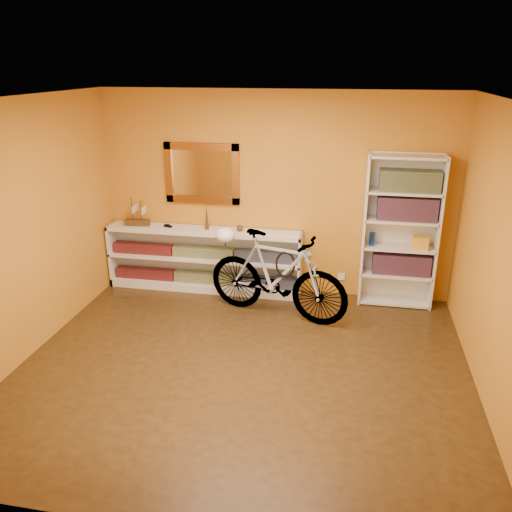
% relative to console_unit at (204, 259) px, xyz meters
% --- Properties ---
extents(floor, '(4.50, 4.00, 0.01)m').
position_rel_console_unit_xyz_m(floor, '(0.92, -1.81, -0.43)').
color(floor, '#301F0D').
rests_on(floor, ground).
extents(ceiling, '(4.50, 4.00, 0.01)m').
position_rel_console_unit_xyz_m(ceiling, '(0.92, -1.81, 2.18)').
color(ceiling, silver).
rests_on(ceiling, ground).
extents(back_wall, '(4.50, 0.01, 2.60)m').
position_rel_console_unit_xyz_m(back_wall, '(0.92, 0.19, 0.88)').
color(back_wall, '#BD751C').
rests_on(back_wall, ground).
extents(left_wall, '(0.01, 4.00, 2.60)m').
position_rel_console_unit_xyz_m(left_wall, '(-1.34, -1.81, 0.88)').
color(left_wall, '#BD751C').
rests_on(left_wall, ground).
extents(right_wall, '(0.01, 4.00, 2.60)m').
position_rel_console_unit_xyz_m(right_wall, '(3.17, -1.81, 0.88)').
color(right_wall, '#BD751C').
rests_on(right_wall, ground).
extents(gilt_mirror, '(0.98, 0.06, 0.78)m').
position_rel_console_unit_xyz_m(gilt_mirror, '(-0.03, 0.15, 1.12)').
color(gilt_mirror, brown).
rests_on(gilt_mirror, back_wall).
extents(wall_socket, '(0.09, 0.02, 0.09)m').
position_rel_console_unit_xyz_m(wall_socket, '(1.82, 0.17, -0.17)').
color(wall_socket, silver).
rests_on(wall_socket, back_wall).
extents(console_unit, '(2.60, 0.35, 0.85)m').
position_rel_console_unit_xyz_m(console_unit, '(0.00, 0.00, 0.00)').
color(console_unit, silver).
rests_on(console_unit, floor).
extents(cd_row_lower, '(2.50, 0.13, 0.14)m').
position_rel_console_unit_xyz_m(cd_row_lower, '(0.00, -0.02, -0.26)').
color(cd_row_lower, black).
rests_on(cd_row_lower, console_unit).
extents(cd_row_upper, '(2.50, 0.13, 0.14)m').
position_rel_console_unit_xyz_m(cd_row_upper, '(0.00, -0.02, 0.11)').
color(cd_row_upper, navy).
rests_on(cd_row_upper, console_unit).
extents(model_ship, '(0.33, 0.15, 0.38)m').
position_rel_console_unit_xyz_m(model_ship, '(-0.91, 0.00, 0.62)').
color(model_ship, '#3A2610').
rests_on(model_ship, console_unit).
extents(toy_car, '(0.00, 0.00, 0.00)m').
position_rel_console_unit_xyz_m(toy_car, '(-0.48, 0.00, 0.43)').
color(toy_car, black).
rests_on(toy_car, console_unit).
extents(bronze_ornament, '(0.06, 0.06, 0.32)m').
position_rel_console_unit_xyz_m(bronze_ornament, '(0.05, 0.00, 0.59)').
color(bronze_ornament, '#52371C').
rests_on(bronze_ornament, console_unit).
extents(decorative_orb, '(0.08, 0.08, 0.08)m').
position_rel_console_unit_xyz_m(decorative_orb, '(0.49, 0.00, 0.47)').
color(decorative_orb, '#52371C').
rests_on(decorative_orb, console_unit).
extents(bookcase, '(0.90, 0.30, 1.90)m').
position_rel_console_unit_xyz_m(bookcase, '(2.49, 0.03, 0.52)').
color(bookcase, silver).
rests_on(bookcase, floor).
extents(book_row_a, '(0.70, 0.22, 0.26)m').
position_rel_console_unit_xyz_m(book_row_a, '(2.54, 0.03, 0.12)').
color(book_row_a, maroon).
rests_on(book_row_a, bookcase).
extents(book_row_b, '(0.70, 0.22, 0.28)m').
position_rel_console_unit_xyz_m(book_row_b, '(2.54, 0.03, 0.83)').
color(book_row_b, maroon).
rests_on(book_row_b, bookcase).
extents(book_row_c, '(0.70, 0.22, 0.25)m').
position_rel_console_unit_xyz_m(book_row_c, '(2.54, 0.03, 1.16)').
color(book_row_c, '#194B57').
rests_on(book_row_c, bookcase).
extents(travel_mug, '(0.07, 0.07, 0.17)m').
position_rel_console_unit_xyz_m(travel_mug, '(2.16, 0.01, 0.42)').
color(travel_mug, '#16419C').
rests_on(travel_mug, bookcase).
extents(red_tin, '(0.16, 0.16, 0.20)m').
position_rel_console_unit_xyz_m(red_tin, '(2.29, 0.06, 1.14)').
color(red_tin, maroon).
rests_on(red_tin, bookcase).
extents(yellow_bag, '(0.22, 0.17, 0.15)m').
position_rel_console_unit_xyz_m(yellow_bag, '(2.74, -0.01, 0.42)').
color(yellow_bag, gold).
rests_on(yellow_bag, bookcase).
extents(bicycle, '(0.92, 1.86, 1.06)m').
position_rel_console_unit_xyz_m(bicycle, '(1.07, -0.61, 0.11)').
color(bicycle, silver).
rests_on(bicycle, floor).
extents(helmet, '(0.24, 0.23, 0.18)m').
position_rel_console_unit_xyz_m(helmet, '(0.41, -0.43, 0.51)').
color(helmet, white).
rests_on(helmet, bicycle).
extents(u_lock, '(0.24, 0.03, 0.24)m').
position_rel_console_unit_xyz_m(u_lock, '(1.17, -0.64, 0.26)').
color(u_lock, black).
rests_on(u_lock, bicycle).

